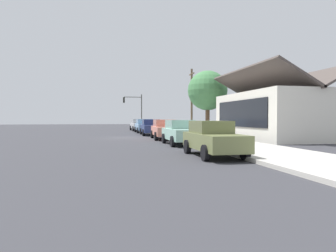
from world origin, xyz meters
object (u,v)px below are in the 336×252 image
object	(u,v)px
car_silver	(139,125)
car_navy	(151,127)
car_olive	(213,138)
traffic_light_main	(134,106)
fire_hydrant_red	(170,131)
car_seafoam	(181,132)
utility_pole_wooden	(192,99)
car_coral	(165,129)
car_skyblue	(144,126)
shade_tree	(208,91)

from	to	relation	value
car_silver	car_navy	xyz separation A→B (m)	(11.10, -0.05, -0.00)
car_olive	traffic_light_main	bearing A→B (deg)	-179.37
car_silver	car_navy	size ratio (longest dim) A/B	0.99
car_silver	traffic_light_main	bearing A→B (deg)	-178.92
traffic_light_main	fire_hydrant_red	xyz separation A→B (m)	(16.87, 1.66, -2.99)
car_silver	car_seafoam	distance (m)	22.51
utility_pole_wooden	fire_hydrant_red	bearing A→B (deg)	-32.69
car_navy	car_coral	world-z (taller)	same
car_skyblue	car_seafoam	xyz separation A→B (m)	(16.79, 0.14, -0.00)
car_skyblue	fire_hydrant_red	size ratio (longest dim) A/B	6.11
fire_hydrant_red	car_seafoam	bearing A→B (deg)	-8.15
car_navy	car_olive	size ratio (longest dim) A/B	1.10
car_silver	car_navy	distance (m)	11.10
car_navy	car_seafoam	bearing A→B (deg)	3.41
car_coral	fire_hydrant_red	distance (m)	4.39
car_skyblue	car_silver	bearing A→B (deg)	-179.87
car_silver	car_olive	distance (m)	28.65
car_seafoam	car_olive	distance (m)	6.14
car_navy	fire_hydrant_red	distance (m)	2.45
utility_pole_wooden	fire_hydrant_red	world-z (taller)	utility_pole_wooden
car_seafoam	utility_pole_wooden	xyz separation A→B (m)	(-15.76, 5.36, 3.11)
car_seafoam	utility_pole_wooden	distance (m)	16.93
car_coral	car_olive	distance (m)	11.49
car_silver	traffic_light_main	size ratio (longest dim) A/B	0.92
car_navy	fire_hydrant_red	size ratio (longest dim) A/B	6.81
car_seafoam	shade_tree	xyz separation A→B (m)	(-11.59, 5.87, 3.76)
car_navy	traffic_light_main	xyz separation A→B (m)	(-14.98, -0.13, 2.68)
car_silver	shade_tree	size ratio (longest dim) A/B	0.71
shade_tree	utility_pole_wooden	world-z (taller)	utility_pole_wooden
car_olive	car_seafoam	bearing A→B (deg)	179.32
car_silver	traffic_light_main	xyz separation A→B (m)	(-3.88, -0.18, 2.67)
car_coral	traffic_light_main	bearing A→B (deg)	-175.83
car_coral	car_seafoam	bearing A→B (deg)	3.06
car_silver	utility_pole_wooden	bearing A→B (deg)	37.51
car_skyblue	car_olive	size ratio (longest dim) A/B	0.99
shade_tree	fire_hydrant_red	size ratio (longest dim) A/B	9.41
car_skyblue	utility_pole_wooden	world-z (taller)	utility_pole_wooden
car_coral	car_seafoam	world-z (taller)	same
car_coral	car_seafoam	size ratio (longest dim) A/B	1.09
car_seafoam	car_olive	xyz separation A→B (m)	(6.14, -0.10, -0.00)
car_coral	shade_tree	world-z (taller)	shade_tree
car_coral	car_olive	xyz separation A→B (m)	(11.49, -0.13, -0.00)
car_seafoam	car_olive	bearing A→B (deg)	-0.45
car_navy	car_coral	size ratio (longest dim) A/B	0.99
shade_tree	traffic_light_main	distance (m)	16.07
car_skyblue	car_navy	distance (m)	5.38
car_navy	car_silver	bearing A→B (deg)	-177.68
car_navy	shade_tree	xyz separation A→B (m)	(-0.18, 6.04, 3.76)
car_navy	shade_tree	distance (m)	7.12
car_silver	car_coral	bearing A→B (deg)	-1.10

